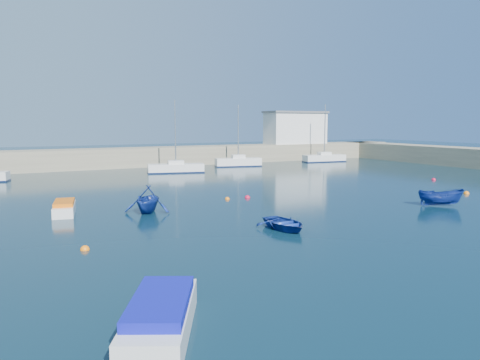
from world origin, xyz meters
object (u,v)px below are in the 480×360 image
sailboat_7 (238,162)px  motorboat_3 (161,316)px  sailboat_8 (324,158)px  dinghy_right (441,198)px  sailboat_6 (176,168)px  motorboat_1 (64,208)px  harbor_office (295,128)px  dinghy_left (148,199)px  dinghy_center (284,223)px

sailboat_7 → motorboat_3: 51.95m
sailboat_8 → motorboat_3: size_ratio=1.74×
dinghy_right → sailboat_6: bearing=50.1°
sailboat_7 → motorboat_1: size_ratio=2.18×
harbor_office → sailboat_7: size_ratio=1.18×
sailboat_8 → dinghy_left: 45.35m
dinghy_left → dinghy_right: dinghy_left is taller
harbor_office → dinghy_center: bearing=-125.3°
dinghy_right → motorboat_1: bearing=101.8°
sailboat_6 → sailboat_7: sailboat_6 is taller
motorboat_3 → motorboat_1: bearing=117.4°
sailboat_6 → sailboat_7: bearing=-56.9°
sailboat_6 → dinghy_right: bearing=-149.3°
dinghy_center → motorboat_3: bearing=-138.5°
motorboat_1 → dinghy_left: dinghy_left is taller
harbor_office → sailboat_6: 26.90m
dinghy_left → dinghy_right: bearing=8.2°
dinghy_center → dinghy_right: dinghy_right is taller
sailboat_6 → dinghy_left: bearing=169.3°
motorboat_1 → dinghy_right: dinghy_right is taller
sailboat_8 → dinghy_center: 47.27m
harbor_office → motorboat_3: harbor_office is taller
dinghy_right → dinghy_left: bearing=102.0°
sailboat_6 → motorboat_1: sailboat_6 is taller
dinghy_left → dinghy_right: (19.83, -7.67, -0.30)m
motorboat_3 → sailboat_6: bearing=96.6°
sailboat_7 → motorboat_3: (-26.13, -44.90, -0.12)m
harbor_office → dinghy_right: harbor_office is taller
dinghy_right → harbor_office: bearing=12.8°
motorboat_3 → sailboat_7: bearing=87.1°
dinghy_center → motorboat_1: bearing=134.0°
sailboat_6 → sailboat_7: size_ratio=1.04×
dinghy_left → sailboat_7: bearing=81.2°
motorboat_3 → dinghy_left: 18.89m
sailboat_6 → sailboat_8: (25.85, 4.09, 0.01)m
sailboat_8 → motorboat_1: sailboat_8 is taller
harbor_office → dinghy_center: size_ratio=2.92×
dinghy_left → motorboat_1: bearing=-172.8°
sailboat_6 → dinghy_left: (-10.49, -23.04, 0.33)m
harbor_office → motorboat_3: bearing=-128.0°
harbor_office → motorboat_1: 50.96m
sailboat_7 → dinghy_left: sailboat_7 is taller
dinghy_left → dinghy_right: size_ratio=1.08×
dinghy_left → motorboat_3: bearing=-76.3°
sailboat_8 → dinghy_right: 38.52m
sailboat_6 → dinghy_center: sailboat_6 is taller
sailboat_7 → dinghy_center: size_ratio=2.48×
sailboat_6 → motorboat_1: 26.13m
harbor_office → sailboat_8: bearing=-77.6°
sailboat_8 → motorboat_1: 48.44m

